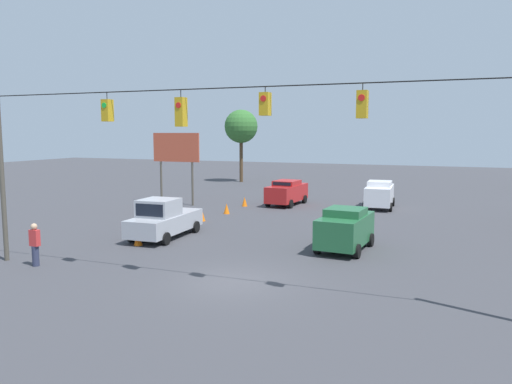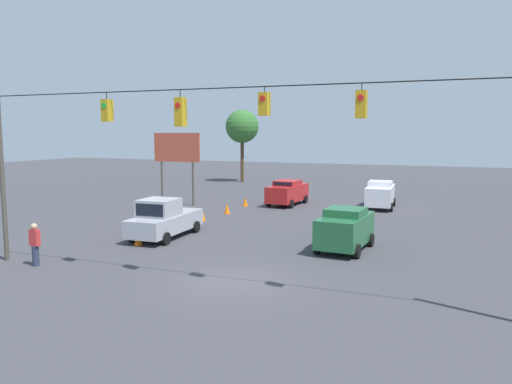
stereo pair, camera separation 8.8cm
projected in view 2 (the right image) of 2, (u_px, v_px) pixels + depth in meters
ground_plane at (232, 281)px, 18.65m from camera, size 140.00×140.00×0.00m
overhead_signal_span at (220, 150)px, 17.30m from camera, size 21.07×0.38×7.71m
sedan_red_withflow_far at (287, 192)px, 38.11m from camera, size 2.28×4.61×1.89m
pickup_truck_silver_parked_shoulder at (164, 219)px, 26.28m from camera, size 2.31×5.15×2.12m
sedan_white_oncoming_deep at (380, 194)px, 36.44m from camera, size 2.19×4.38×2.00m
sedan_green_crossing_near at (345, 228)px, 23.48m from camera, size 2.29×4.12×2.01m
traffic_cone_nearest at (138, 238)px, 24.56m from camera, size 0.42×0.42×0.71m
traffic_cone_second at (171, 226)px, 27.71m from camera, size 0.42×0.42×0.71m
traffic_cone_third at (202, 215)px, 31.26m from camera, size 0.42×0.42×0.71m
traffic_cone_fourth at (227, 209)px, 34.04m from camera, size 0.42×0.42×0.71m
traffic_cone_fifth at (245, 202)px, 37.48m from camera, size 0.42×0.42×0.71m
roadside_billboard at (177, 152)px, 38.01m from camera, size 3.94×0.16×5.49m
pedestrian at (35, 244)px, 20.72m from camera, size 0.40×0.28×1.80m
tree_horizon_right at (242, 127)px, 55.17m from camera, size 3.68×3.68×8.02m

